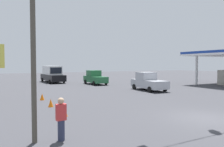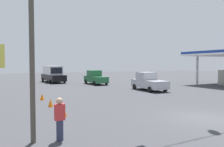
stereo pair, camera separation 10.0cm
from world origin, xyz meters
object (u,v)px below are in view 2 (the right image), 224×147
Objects in this scene: overhead_signal_span at (198,25)px; pickup_truck_green_oncoming_deep at (95,78)px; pickup_truck_silver_oncoming_far at (149,82)px; box_truck_black_withflow_deep at (53,74)px; traffic_cone_nearest at (64,112)px; traffic_cone_second at (50,103)px; pedestrian at (60,119)px; traffic_cone_third at (42,97)px.

overhead_signal_span is 22.30m from pickup_truck_green_oncoming_deep.
box_truck_black_withflow_deep is at bearing -66.46° from pickup_truck_silver_oncoming_far.
pickup_truck_silver_oncoming_far is at bearing -147.32° from traffic_cone_nearest.
traffic_cone_second is (10.05, 14.72, -0.68)m from pickup_truck_green_oncoming_deep.
pedestrian is (13.65, 11.87, -0.09)m from pickup_truck_silver_oncoming_far.
pedestrian is at bearing 77.49° from box_truck_black_withflow_deep.
pickup_truck_silver_oncoming_far is at bearing -139.01° from pedestrian.
box_truck_black_withflow_deep reaches higher than pickup_truck_silver_oncoming_far.
overhead_signal_span reaches higher than box_truck_black_withflow_deep.
pickup_truck_silver_oncoming_far is 14.73m from traffic_cone_nearest.
pickup_truck_silver_oncoming_far is at bearing -114.80° from overhead_signal_span.
pickup_truck_silver_oncoming_far is 1.02× the size of pickup_truck_green_oncoming_deep.
overhead_signal_span is 3.65× the size of pickup_truck_silver_oncoming_far.
overhead_signal_span is 9.42m from traffic_cone_nearest.
overhead_signal_span is at bearing 82.20° from pickup_truck_green_oncoming_deep.
pickup_truck_silver_oncoming_far reaches higher than traffic_cone_second.
traffic_cone_nearest is at bearing -107.90° from pedestrian.
traffic_cone_third is (0.03, -6.65, 0.00)m from traffic_cone_nearest.
pedestrian is (1.27, 3.92, 0.59)m from traffic_cone_nearest.
traffic_cone_second is at bearing -88.99° from traffic_cone_nearest.
traffic_cone_second is 0.33× the size of pedestrian.
pedestrian is (1.24, 10.56, 0.59)m from traffic_cone_third.
traffic_cone_nearest is (7.02, -3.66, -5.11)m from overhead_signal_span.
overhead_signal_span reaches higher than pickup_truck_silver_oncoming_far.
overhead_signal_span reaches higher than traffic_cone_second.
overhead_signal_span is 9.44m from pedestrian.
box_truck_black_withflow_deep is at bearing -103.50° from traffic_cone_second.
pickup_truck_silver_oncoming_far is 18.09m from pedestrian.
overhead_signal_span is at bearing 152.48° from traffic_cone_nearest.
overhead_signal_span reaches higher than pedestrian.
traffic_cone_third is at bearing 5.99° from pickup_truck_silver_oncoming_far.
overhead_signal_span is 13.53m from pickup_truck_silver_oncoming_far.
traffic_cone_third is (7.05, -10.30, -5.11)m from overhead_signal_span.
pickup_truck_green_oncoming_deep is 8.63× the size of traffic_cone_second.
traffic_cone_second is at bearing 20.58° from pickup_truck_silver_oncoming_far.
pickup_truck_green_oncoming_deep is (-4.90, 6.72, -0.40)m from box_truck_black_withflow_deep.
box_truck_black_withflow_deep is 18.29m from pickup_truck_silver_oncoming_far.
traffic_cone_nearest is at bearing 78.37° from box_truck_black_withflow_deep.
traffic_cone_third is at bearing 74.20° from box_truck_black_withflow_deep.
traffic_cone_third is at bearing 48.57° from pickup_truck_green_oncoming_deep.
pedestrian is at bearing 1.78° from overhead_signal_span.
traffic_cone_nearest is 1.00× the size of traffic_cone_third.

